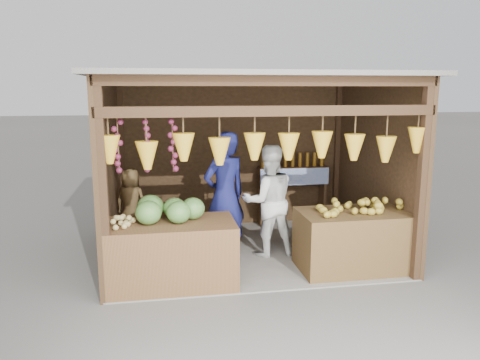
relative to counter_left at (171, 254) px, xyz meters
The scene contains 12 objects.
ground 1.66m from the counter_left, 41.72° to the left, with size 80.00×80.00×0.00m, color #514F49.
stall_structure 2.00m from the counter_left, 41.37° to the left, with size 4.30×3.30×2.66m.
back_shelf 3.29m from the counter_left, 46.29° to the left, with size 1.25×0.32×1.32m.
counter_left is the anchor object (origin of this frame).
counter_right 2.47m from the counter_left, ahead, with size 1.48×0.85×0.82m, color #483218.
stool 1.33m from the counter_left, 114.05° to the left, with size 0.34×0.34×0.32m, color black.
man_standing 1.32m from the counter_left, 47.80° to the left, with size 0.68×0.45×1.86m, color #151952.
woman_standing 1.76m from the counter_left, 31.07° to the left, with size 0.81×0.63×1.66m, color silver.
vendor_seated 1.37m from the counter_left, 114.05° to the left, with size 0.49×0.32×1.00m, color #513D20.
melon_pile 0.58m from the counter_left, 102.90° to the left, with size 1.00×0.50×0.32m, color #124613, non-canonical shape.
tanfruit_pile 0.74m from the counter_left, behind, with size 0.34×0.40×0.13m, color #9A8247, non-canonical shape.
mango_pile 2.61m from the counter_left, ahead, with size 1.40×0.64×0.22m, color #B56918, non-canonical shape.
Camera 1 is at (-1.30, -6.71, 2.45)m, focal length 35.00 mm.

